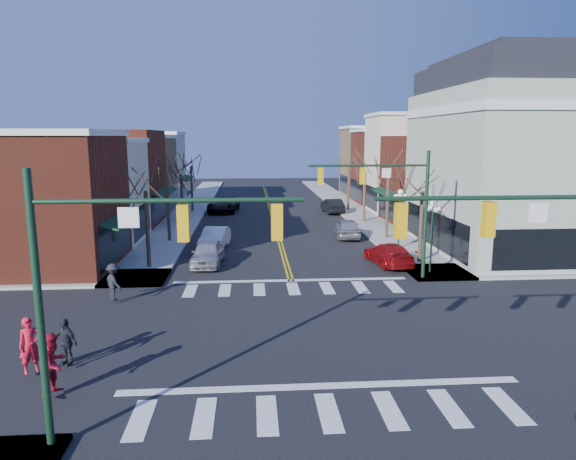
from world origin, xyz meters
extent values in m
plane|color=black|center=(0.00, 0.00, 0.00)|extent=(160.00, 160.00, 0.00)
cube|color=#9E9B93|center=(-8.75, 20.00, 0.07)|extent=(3.50, 70.00, 0.15)
cube|color=#9E9B93|center=(8.75, 20.00, 0.07)|extent=(3.50, 70.00, 0.15)
cube|color=maroon|center=(-15.50, 11.75, 4.00)|extent=(10.00, 8.50, 8.00)
cube|color=beige|center=(-15.50, 19.50, 3.75)|extent=(10.00, 7.00, 7.50)
cube|color=maroon|center=(-15.50, 27.50, 4.25)|extent=(10.00, 9.00, 8.50)
cube|color=#957952|center=(-15.50, 35.75, 3.90)|extent=(10.00, 7.50, 7.80)
cube|color=beige|center=(-15.50, 43.50, 4.10)|extent=(10.00, 8.00, 8.20)
cube|color=maroon|center=(15.50, 25.75, 4.00)|extent=(10.00, 8.50, 8.00)
cube|color=beige|center=(15.50, 33.50, 5.00)|extent=(10.00, 7.00, 10.00)
cube|color=maroon|center=(15.50, 41.00, 4.25)|extent=(10.00, 8.00, 8.50)
cube|color=#957952|center=(15.50, 49.00, 4.50)|extent=(10.00, 8.00, 9.00)
cube|color=#A5B199|center=(16.50, 14.50, 5.50)|extent=(12.00, 14.00, 11.00)
cube|color=white|center=(16.50, 14.50, 9.60)|extent=(12.25, 14.25, 0.50)
cube|color=black|center=(16.50, 14.50, 11.90)|extent=(11.40, 13.40, 1.80)
cube|color=black|center=(16.50, 14.50, 13.00)|extent=(9.80, 11.80, 0.60)
cylinder|color=#14331E|center=(-7.40, -7.40, 3.60)|extent=(0.20, 0.20, 7.20)
cylinder|color=#14331E|center=(-4.15, -7.40, 6.40)|extent=(6.50, 0.12, 0.12)
cube|color=gold|center=(-3.83, -7.40, 5.85)|extent=(0.28, 0.28, 0.90)
cube|color=gold|center=(-1.55, -7.40, 5.85)|extent=(0.28, 0.28, 0.90)
cylinder|color=#14331E|center=(4.15, -7.40, 6.40)|extent=(6.50, 0.12, 0.12)
cube|color=gold|center=(3.83, -7.40, 5.85)|extent=(0.28, 0.28, 0.90)
cube|color=gold|center=(1.55, -7.40, 5.85)|extent=(0.28, 0.28, 0.90)
cylinder|color=#14331E|center=(7.40, 7.40, 3.60)|extent=(0.20, 0.20, 7.20)
cylinder|color=#14331E|center=(4.15, 7.40, 6.40)|extent=(6.50, 0.12, 0.12)
cube|color=gold|center=(3.83, 7.40, 5.85)|extent=(0.28, 0.28, 0.90)
cube|color=gold|center=(1.55, 7.40, 5.85)|extent=(0.28, 0.28, 0.90)
cylinder|color=#14331E|center=(8.20, 8.50, 2.00)|extent=(0.12, 0.12, 4.00)
sphere|color=white|center=(8.20, 8.50, 4.15)|extent=(0.36, 0.36, 0.36)
cylinder|color=#14331E|center=(8.20, 15.00, 2.00)|extent=(0.12, 0.12, 4.00)
sphere|color=white|center=(8.20, 15.00, 4.15)|extent=(0.36, 0.36, 0.36)
cylinder|color=#382B21|center=(-8.40, 11.00, 2.38)|extent=(0.24, 0.24, 4.76)
cylinder|color=#382B21|center=(-8.40, 19.00, 2.52)|extent=(0.24, 0.24, 5.04)
cylinder|color=#382B21|center=(-8.40, 27.00, 2.27)|extent=(0.24, 0.24, 4.55)
cylinder|color=#382B21|center=(-8.40, 35.00, 2.45)|extent=(0.24, 0.24, 4.90)
cylinder|color=#382B21|center=(8.40, 11.00, 2.31)|extent=(0.24, 0.24, 4.62)
cylinder|color=#382B21|center=(8.40, 19.00, 2.59)|extent=(0.24, 0.24, 5.18)
cylinder|color=#382B21|center=(8.40, 27.00, 2.42)|extent=(0.24, 0.24, 4.83)
cylinder|color=#382B21|center=(8.40, 35.00, 2.48)|extent=(0.24, 0.24, 4.97)
imported|color=#B7B7BC|center=(-4.91, 11.67, 0.77)|extent=(2.07, 4.62, 1.54)
imported|color=white|center=(-4.80, 16.50, 0.75)|extent=(2.19, 4.70, 1.49)
imported|color=black|center=(-5.08, 34.88, 0.84)|extent=(3.44, 6.32, 1.68)
imported|color=maroon|center=(6.40, 10.98, 0.68)|extent=(2.53, 4.92, 1.36)
imported|color=#B0AFB4|center=(5.45, 19.83, 0.77)|extent=(2.15, 4.64, 1.54)
imported|color=black|center=(6.40, 33.30, 0.75)|extent=(2.00, 4.71, 1.51)
imported|color=red|center=(-9.56, -3.20, 1.11)|extent=(0.83, 0.78, 1.91)
imported|color=#B41325|center=(-8.22, -4.76, 1.12)|extent=(1.03, 1.15, 1.95)
imported|color=#212229|center=(-8.60, -2.67, 0.98)|extent=(1.05, 0.83, 1.66)
imported|color=black|center=(-8.81, 4.47, 1.06)|extent=(1.28, 1.32, 1.81)
camera|label=1|loc=(-2.19, -19.83, 7.91)|focal=32.00mm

